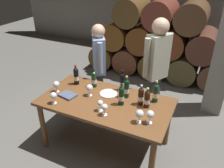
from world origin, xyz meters
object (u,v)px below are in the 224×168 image
at_px(wine_glass_4, 56,85).
at_px(taster_seated_left, 99,63).
at_px(dining_table, 106,107).
at_px(wine_bottle_2, 156,93).
at_px(serving_plate, 109,94).
at_px(wine_glass_1, 53,96).
at_px(wine_glass_5, 90,88).
at_px(wine_bottle_1, 94,79).
at_px(wine_bottle_7, 141,96).
at_px(tasting_notebook, 68,95).
at_px(wine_bottle_3, 122,82).
at_px(wine_bottle_4, 121,96).
at_px(wine_bottle_0, 147,99).
at_px(sommelier_presenting, 157,65).
at_px(wine_bottle_6, 126,88).
at_px(wine_glass_0, 140,114).
at_px(wine_glass_3, 105,107).
at_px(wine_glass_2, 100,103).
at_px(wine_bottle_5, 76,76).
at_px(wine_glass_6, 150,115).

distance_m(wine_glass_4, taster_seated_left, 0.84).
relative_size(dining_table, wine_bottle_2, 5.66).
xyz_separation_m(dining_table, serving_plate, (-0.04, 0.17, 0.10)).
relative_size(dining_table, wine_glass_1, 10.81).
distance_m(wine_glass_1, wine_glass_5, 0.48).
height_order(wine_bottle_1, wine_bottle_7, wine_bottle_1).
bearing_deg(tasting_notebook, wine_bottle_3, 48.66).
bearing_deg(wine_bottle_4, tasting_notebook, -170.07).
bearing_deg(wine_bottle_2, tasting_notebook, -161.14).
relative_size(wine_bottle_0, sommelier_presenting, 0.16).
distance_m(wine_bottle_2, taster_seated_left, 1.15).
xyz_separation_m(wine_bottle_6, serving_plate, (-0.24, -0.03, -0.13)).
relative_size(tasting_notebook, taster_seated_left, 0.14).
relative_size(wine_bottle_2, serving_plate, 1.25).
xyz_separation_m(wine_glass_0, wine_glass_3, (-0.41, -0.04, -0.01)).
distance_m(wine_glass_2, wine_glass_4, 0.76).
bearing_deg(wine_glass_0, wine_bottle_0, 92.95).
bearing_deg(wine_glass_4, wine_bottle_4, 5.87).
xyz_separation_m(wine_bottle_4, tasting_notebook, (-0.72, -0.13, -0.12)).
xyz_separation_m(wine_bottle_7, wine_glass_2, (-0.39, -0.34, -0.02)).
height_order(wine_bottle_4, wine_glass_0, wine_bottle_4).
height_order(dining_table, wine_bottle_7, wine_bottle_7).
relative_size(wine_glass_0, serving_plate, 0.68).
distance_m(wine_bottle_2, wine_glass_2, 0.72).
distance_m(dining_table, wine_bottle_2, 0.68).
height_order(wine_bottle_4, taster_seated_left, taster_seated_left).
distance_m(wine_bottle_6, serving_plate, 0.28).
height_order(wine_glass_0, wine_glass_1, wine_glass_0).
distance_m(wine_bottle_1, taster_seated_left, 0.48).
height_order(wine_bottle_0, tasting_notebook, wine_bottle_0).
bearing_deg(wine_bottle_6, wine_bottle_3, 130.73).
xyz_separation_m(dining_table, wine_bottle_7, (0.43, 0.12, 0.21)).
height_order(wine_glass_1, serving_plate, wine_glass_1).
distance_m(wine_bottle_5, serving_plate, 0.57).
height_order(wine_glass_1, tasting_notebook, wine_glass_1).
distance_m(wine_glass_2, wine_glass_6, 0.61).
bearing_deg(wine_glass_3, wine_bottle_4, 73.19).
relative_size(wine_bottle_2, wine_glass_0, 1.83).
height_order(wine_glass_5, tasting_notebook, wine_glass_5).
relative_size(wine_bottle_3, wine_bottle_4, 1.04).
height_order(wine_bottle_2, wine_bottle_7, wine_bottle_2).
bearing_deg(sommelier_presenting, wine_bottle_1, -147.48).
distance_m(dining_table, wine_glass_5, 0.33).
bearing_deg(dining_table, sommelier_presenting, 59.32).
xyz_separation_m(wine_bottle_3, wine_glass_4, (-0.80, -0.42, -0.02)).
bearing_deg(wine_glass_2, dining_table, 100.91).
bearing_deg(sommelier_presenting, wine_bottle_3, -131.13).
bearing_deg(wine_glass_2, serving_plate, 101.69).
xyz_separation_m(wine_bottle_1, wine_bottle_6, (0.52, -0.06, 0.01)).
relative_size(wine_glass_5, sommelier_presenting, 0.10).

